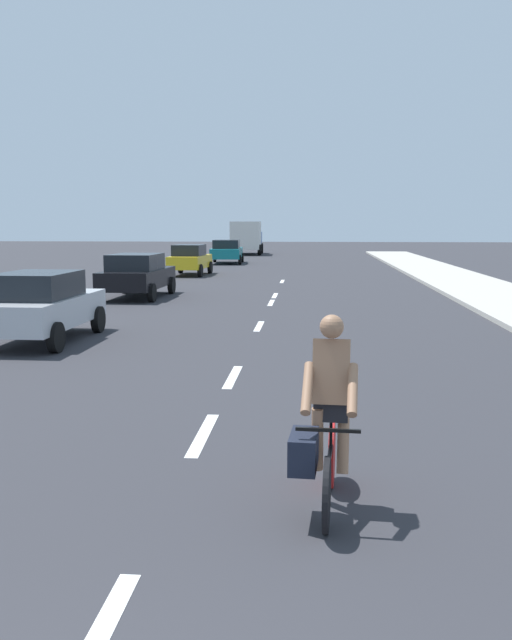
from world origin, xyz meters
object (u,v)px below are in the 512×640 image
Objects in this scene: cyclist at (325,422)px; parked_car_black at (137,274)px; delivery_truck at (246,237)px; parked_car_silver at (41,305)px; parked_car_teal at (227,251)px; parked_car_yellow at (190,259)px.

cyclist is 19.23m from parked_car_black.
parked_car_black is 0.69× the size of delivery_truck.
cyclist is at bearing -85.52° from delivery_truck.
parked_car_black is (-0.19, 9.37, 0.00)m from parked_car_silver.
parked_car_teal is (0.40, 30.98, 0.01)m from parked_car_silver.
parked_car_black is at bearing -92.68° from delivery_truck.
parked_car_silver is 0.87× the size of parked_car_teal.
parked_car_yellow is at bearing -96.00° from parked_car_teal.
delivery_truck is at bearing -79.89° from cyclist.
parked_car_teal is at bearing -91.83° from delivery_truck.
parked_car_silver is at bearing -50.85° from cyclist.
cyclist is at bearing -84.51° from parked_car_teal.
cyclist is 0.42× the size of parked_car_black.
parked_car_yellow is 0.61× the size of delivery_truck.
cyclist is at bearing -69.09° from parked_car_black.
parked_car_teal is 13.64m from delivery_truck.
cyclist is 10.73m from parked_car_silver.
parked_car_teal is at bearing -77.76° from cyclist.
cyclist is 40.17m from parked_car_teal.
parked_car_silver is at bearing -86.96° from parked_car_yellow.
parked_car_black is at bearing -87.47° from parked_car_yellow.
delivery_truck is at bearing 90.54° from parked_car_black.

